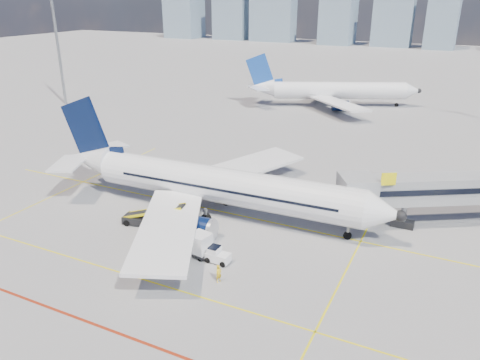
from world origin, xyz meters
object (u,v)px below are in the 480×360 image
(cargo_dolly, at_px, (192,241))
(ramp_worker, at_px, (219,273))
(main_aircraft, at_px, (210,184))
(baggage_tug, at_px, (217,255))
(belt_loader, at_px, (147,219))
(second_aircraft, at_px, (332,91))

(cargo_dolly, distance_m, ramp_worker, 5.26)
(main_aircraft, relative_size, baggage_tug, 18.41)
(belt_loader, bearing_deg, ramp_worker, -37.21)
(belt_loader, relative_size, ramp_worker, 4.36)
(second_aircraft, relative_size, baggage_tug, 16.24)
(cargo_dolly, relative_size, belt_loader, 0.62)
(belt_loader, bearing_deg, main_aircraft, 41.38)
(main_aircraft, height_order, baggage_tug, main_aircraft)
(baggage_tug, relative_size, belt_loader, 0.31)
(second_aircraft, bearing_deg, main_aircraft, -111.30)
(main_aircraft, height_order, second_aircraft, main_aircraft)
(belt_loader, height_order, ramp_worker, belt_loader)
(cargo_dolly, xyz_separation_m, belt_loader, (-6.79, 2.62, -0.48))
(belt_loader, bearing_deg, second_aircraft, 78.09)
(main_aircraft, xyz_separation_m, belt_loader, (-4.21, -5.34, -2.53))
(main_aircraft, distance_m, belt_loader, 7.26)
(baggage_tug, relative_size, cargo_dolly, 0.50)
(cargo_dolly, bearing_deg, belt_loader, 168.64)
(second_aircraft, relative_size, belt_loader, 5.07)
(baggage_tug, height_order, cargo_dolly, cargo_dolly)
(second_aircraft, height_order, ramp_worker, second_aircraft)
(main_aircraft, bearing_deg, baggage_tug, -59.62)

